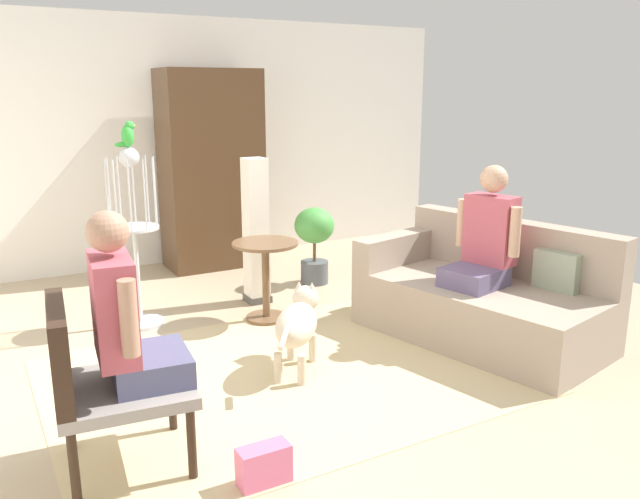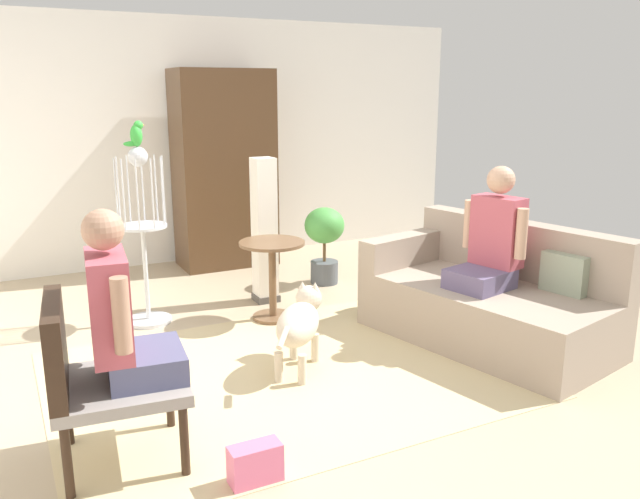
% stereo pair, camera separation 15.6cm
% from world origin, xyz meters
% --- Properties ---
extents(ground_plane, '(7.54, 7.54, 0.00)m').
position_xyz_m(ground_plane, '(0.00, 0.00, 0.00)').
color(ground_plane, tan).
extents(back_wall, '(6.88, 0.12, 2.55)m').
position_xyz_m(back_wall, '(0.00, 3.20, 1.27)').
color(back_wall, silver).
rests_on(back_wall, ground).
extents(area_rug, '(2.91, 2.20, 0.01)m').
position_xyz_m(area_rug, '(-0.11, -0.03, 0.00)').
color(area_rug, '#C6B284').
rests_on(area_rug, ground).
extents(couch, '(1.31, 1.93, 0.85)m').
position_xyz_m(couch, '(1.51, -0.12, 0.30)').
color(couch, gray).
rests_on(couch, ground).
extents(armchair, '(0.68, 0.66, 0.86)m').
position_xyz_m(armchair, '(-1.34, -0.55, 0.50)').
color(armchair, black).
rests_on(armchair, ground).
extents(person_on_couch, '(0.55, 0.51, 0.86)m').
position_xyz_m(person_on_couch, '(1.47, -0.16, 0.77)').
color(person_on_couch, '#5D5273').
extents(person_on_armchair, '(0.46, 0.56, 0.85)m').
position_xyz_m(person_on_armchair, '(-1.19, -0.57, 0.77)').
color(person_on_armchair, '#4E5072').
extents(round_end_table, '(0.52, 0.52, 0.65)m').
position_xyz_m(round_end_table, '(0.24, 0.99, 0.41)').
color(round_end_table, brown).
rests_on(round_end_table, ground).
extents(dog, '(0.58, 0.68, 0.53)m').
position_xyz_m(dog, '(0.03, 0.02, 0.33)').
color(dog, beige).
rests_on(dog, ground).
extents(bird_cage_stand, '(0.38, 0.38, 1.40)m').
position_xyz_m(bird_cage_stand, '(-0.68, 1.37, 0.67)').
color(bird_cage_stand, silver).
rests_on(bird_cage_stand, ground).
extents(parrot, '(0.17, 0.10, 0.19)m').
position_xyz_m(parrot, '(-0.68, 1.37, 1.49)').
color(parrot, green).
rests_on(parrot, bird_cage_stand).
extents(potted_plant, '(0.38, 0.38, 0.74)m').
position_xyz_m(potted_plant, '(1.07, 1.69, 0.46)').
color(potted_plant, '#4C5156').
rests_on(potted_plant, ground).
extents(column_lamp, '(0.20, 0.20, 1.26)m').
position_xyz_m(column_lamp, '(0.37, 1.44, 0.62)').
color(column_lamp, '#4C4742').
rests_on(column_lamp, ground).
extents(armoire_cabinet, '(0.98, 0.56, 2.02)m').
position_xyz_m(armoire_cabinet, '(0.47, 2.79, 1.01)').
color(armoire_cabinet, '#4C331E').
rests_on(armoire_cabinet, ground).
extents(handbag, '(0.25, 0.12, 0.19)m').
position_xyz_m(handbag, '(-0.71, -1.05, 0.10)').
color(handbag, '#D8668C').
rests_on(handbag, ground).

